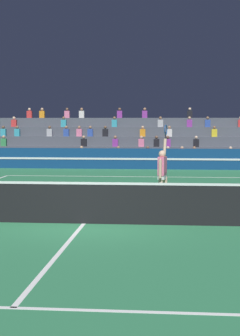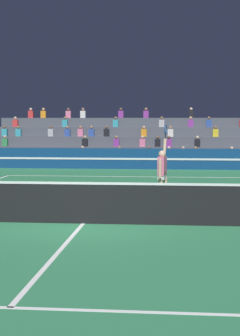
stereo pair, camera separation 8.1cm
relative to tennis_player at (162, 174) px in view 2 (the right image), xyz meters
name	(u,v)px [view 2 (the right image)]	position (x,y,z in m)	size (l,w,h in m)	color
ground_plane	(83,224)	(-1.94, -2.95, -0.99)	(120.00, 120.00, 0.00)	#2D7A4C
court_lines	(83,223)	(-1.94, -2.95, -0.99)	(11.10, 23.90, 0.01)	white
tennis_net	(83,202)	(-1.94, -2.95, -0.45)	(12.00, 0.10, 1.10)	#2D6B38
sponsor_banner_wall	(131,159)	(-1.94, 13.04, -0.44)	(18.00, 0.26, 1.10)	navy
bleacher_stand	(136,147)	(-1.94, 16.84, 0.03)	(17.04, 4.75, 3.38)	#4C515B
tennis_player	(162,174)	(0.00, 0.00, 0.00)	(0.41, 0.85, 2.50)	beige
tennis_ball	(28,198)	(-4.46, 1.26, -0.96)	(0.07, 0.07, 0.07)	#C6DB33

